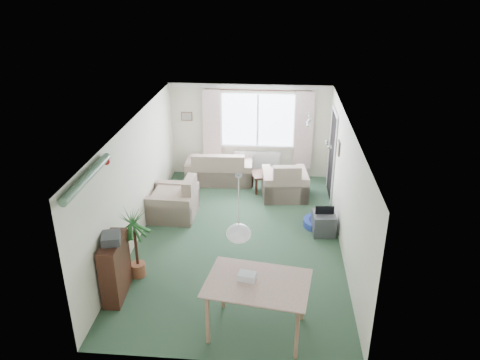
# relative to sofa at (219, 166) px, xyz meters

# --- Properties ---
(ground) EXTENTS (6.50, 6.50, 0.00)m
(ground) POSITION_rel_sofa_xyz_m (0.73, -2.75, -0.41)
(ground) COLOR #2A4731
(window) EXTENTS (1.80, 0.03, 1.30)m
(window) POSITION_rel_sofa_xyz_m (0.93, 0.48, 1.09)
(window) COLOR white
(curtain_rod) EXTENTS (2.60, 0.03, 0.03)m
(curtain_rod) POSITION_rel_sofa_xyz_m (0.93, 0.40, 1.86)
(curtain_rod) COLOR black
(curtain_left) EXTENTS (0.45, 0.08, 2.00)m
(curtain_left) POSITION_rel_sofa_xyz_m (-0.22, 0.38, 0.86)
(curtain_left) COLOR beige
(curtain_right) EXTENTS (0.45, 0.08, 2.00)m
(curtain_right) POSITION_rel_sofa_xyz_m (2.08, 0.38, 0.86)
(curtain_right) COLOR beige
(radiator) EXTENTS (1.20, 0.10, 0.55)m
(radiator) POSITION_rel_sofa_xyz_m (0.93, 0.44, -0.01)
(radiator) COLOR white
(doorway) EXTENTS (0.03, 0.95, 2.00)m
(doorway) POSITION_rel_sofa_xyz_m (2.71, -0.55, 0.59)
(doorway) COLOR black
(pendant_lamp) EXTENTS (0.36, 0.36, 0.36)m
(pendant_lamp) POSITION_rel_sofa_xyz_m (0.93, -5.05, 1.07)
(pendant_lamp) COLOR white
(tinsel_garland) EXTENTS (1.60, 1.60, 0.12)m
(tinsel_garland) POSITION_rel_sofa_xyz_m (-1.19, -5.05, 1.87)
(tinsel_garland) COLOR #196626
(bauble_cluster_a) EXTENTS (0.20, 0.20, 0.20)m
(bauble_cluster_a) POSITION_rel_sofa_xyz_m (2.03, -1.85, 1.81)
(bauble_cluster_a) COLOR silver
(bauble_cluster_b) EXTENTS (0.20, 0.20, 0.20)m
(bauble_cluster_b) POSITION_rel_sofa_xyz_m (2.33, -3.05, 1.81)
(bauble_cluster_b) COLOR silver
(wall_picture_back) EXTENTS (0.28, 0.03, 0.22)m
(wall_picture_back) POSITION_rel_sofa_xyz_m (-0.87, 0.48, 1.14)
(wall_picture_back) COLOR brown
(wall_picture_right) EXTENTS (0.03, 0.24, 0.30)m
(wall_picture_right) POSITION_rel_sofa_xyz_m (2.71, -1.55, 1.14)
(wall_picture_right) COLOR brown
(sofa) EXTENTS (1.69, 0.94, 0.83)m
(sofa) POSITION_rel_sofa_xyz_m (0.00, 0.00, 0.00)
(sofa) COLOR beige
(sofa) RESTS_ON ground
(armchair_corner) EXTENTS (1.12, 1.07, 0.91)m
(armchair_corner) POSITION_rel_sofa_xyz_m (1.64, -0.73, 0.04)
(armchair_corner) COLOR beige
(armchair_corner) RESTS_ON ground
(armchair_left) EXTENTS (0.99, 1.04, 0.90)m
(armchair_left) POSITION_rel_sofa_xyz_m (-0.77, -1.90, 0.04)
(armchair_left) COLOR #C8B597
(armchair_left) RESTS_ON ground
(coffee_table) EXTENTS (1.09, 0.79, 0.44)m
(coffee_table) POSITION_rel_sofa_xyz_m (1.33, -0.37, -0.19)
(coffee_table) COLOR black
(coffee_table) RESTS_ON ground
(photo_frame) EXTENTS (0.12, 0.04, 0.16)m
(photo_frame) POSITION_rel_sofa_xyz_m (1.37, -0.38, 0.10)
(photo_frame) COLOR brown
(photo_frame) RESTS_ON coffee_table
(bookshelf) EXTENTS (0.32, 0.86, 1.03)m
(bookshelf) POSITION_rel_sofa_xyz_m (-1.11, -4.68, 0.10)
(bookshelf) COLOR black
(bookshelf) RESTS_ON ground
(hifi_box) EXTENTS (0.36, 0.41, 0.14)m
(hifi_box) POSITION_rel_sofa_xyz_m (-1.10, -4.72, 0.68)
(hifi_box) COLOR #35363A
(hifi_box) RESTS_ON bookshelf
(houseplant) EXTENTS (0.63, 0.63, 1.30)m
(houseplant) POSITION_rel_sofa_xyz_m (-0.92, -4.14, 0.24)
(houseplant) COLOR #266422
(houseplant) RESTS_ON ground
(dining_table) EXTENTS (1.49, 1.10, 0.85)m
(dining_table) POSITION_rel_sofa_xyz_m (1.23, -5.35, 0.01)
(dining_table) COLOR #A97D5C
(dining_table) RESTS_ON ground
(gift_box) EXTENTS (0.28, 0.23, 0.12)m
(gift_box) POSITION_rel_sofa_xyz_m (1.07, -5.29, 0.50)
(gift_box) COLOR white
(gift_box) RESTS_ON dining_table
(tv_cube) EXTENTS (0.48, 0.52, 0.44)m
(tv_cube) POSITION_rel_sofa_xyz_m (2.43, -2.39, -0.19)
(tv_cube) COLOR #3A3A3F
(tv_cube) RESTS_ON ground
(pet_bed) EXTENTS (0.86, 0.86, 0.14)m
(pet_bed) POSITION_rel_sofa_xyz_m (2.38, -2.09, -0.34)
(pet_bed) COLOR #204E96
(pet_bed) RESTS_ON ground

